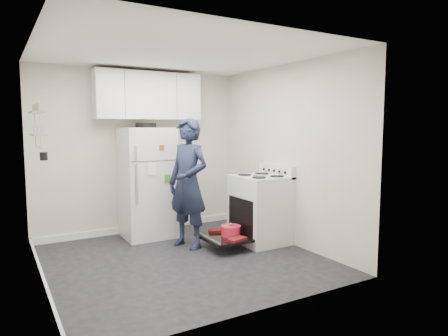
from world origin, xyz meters
TOP-DOWN VIEW (x-y plane):
  - room at (-0.03, 0.03)m, footprint 3.21×3.21m
  - electric_range at (1.26, 0.15)m, footprint 0.66×0.76m
  - open_oven_door at (0.71, 0.14)m, footprint 0.55×0.71m
  - refrigerator at (-0.00, 1.25)m, footprint 0.72×0.74m
  - upper_cabinets at (0.10, 1.43)m, footprint 1.60×0.33m
  - wall_shelf_rack at (-1.52, 0.49)m, footprint 0.14×0.60m
  - person at (0.30, 0.46)m, footprint 0.63×0.75m

SIDE VIEW (x-z plane):
  - open_oven_door at x=0.71m, z-range 0.07..0.29m
  - electric_range at x=1.26m, z-range -0.08..1.02m
  - refrigerator at x=0.00m, z-range -0.03..1.67m
  - person at x=0.30m, z-range 0.00..1.75m
  - room at x=-0.03m, z-range -0.05..2.46m
  - wall_shelf_rack at x=-1.52m, z-range 1.37..1.98m
  - upper_cabinets at x=0.10m, z-range 1.75..2.45m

